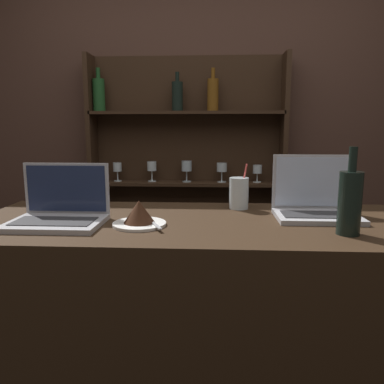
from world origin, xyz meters
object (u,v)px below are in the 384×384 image
object	(u,v)px
laptop_far	(315,203)
wine_bottle_dark	(350,201)
water_glass	(239,193)
laptop_near	(59,211)
cake_plate	(139,215)

from	to	relation	value
laptop_far	wine_bottle_dark	world-z (taller)	wine_bottle_dark
laptop_far	water_glass	xyz separation A→B (m)	(-0.28, 0.13, 0.01)
water_glass	laptop_near	bearing A→B (deg)	-156.54
laptop_far	wine_bottle_dark	distance (m)	0.25
water_glass	wine_bottle_dark	world-z (taller)	wine_bottle_dark
water_glass	wine_bottle_dark	xyz separation A→B (m)	(0.32, -0.37, 0.04)
laptop_far	cake_plate	xyz separation A→B (m)	(-0.64, -0.17, -0.02)
cake_plate	water_glass	bearing A→B (deg)	39.37
laptop_far	water_glass	world-z (taller)	laptop_far
wine_bottle_dark	cake_plate	bearing A→B (deg)	174.03
laptop_far	water_glass	bearing A→B (deg)	155.11
cake_plate	water_glass	xyz separation A→B (m)	(0.36, 0.30, 0.03)
cake_plate	wine_bottle_dark	distance (m)	0.69
cake_plate	water_glass	world-z (taller)	water_glass
laptop_far	wine_bottle_dark	bearing A→B (deg)	-80.01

